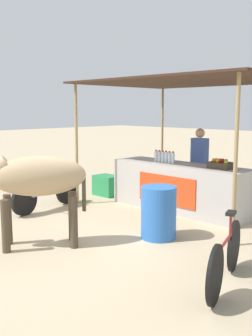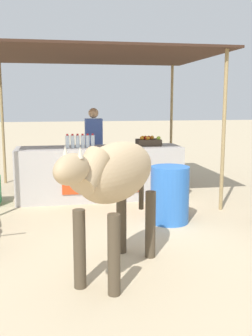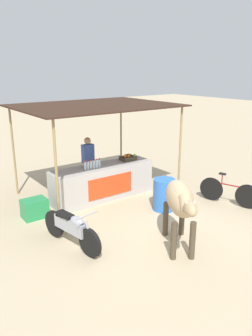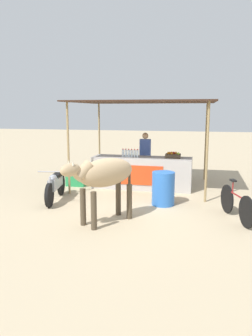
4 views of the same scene
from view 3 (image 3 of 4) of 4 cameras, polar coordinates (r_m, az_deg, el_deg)
The scene contains 11 objects.
ground_plane at distance 7.91m, azimuth 4.69°, elevation -9.98°, with size 60.00×60.00×0.00m, color tan.
stall_counter at distance 9.35m, azimuth -4.08°, elevation -2.43°, with size 3.00×0.82×0.96m.
stall_awning at distance 9.14m, azimuth -5.39°, elevation 10.28°, with size 4.20×3.20×2.63m.
water_bottle_row at distance 8.96m, azimuth -5.89°, elevation 0.64°, with size 0.52×0.07×0.25m.
fruit_crate at distance 9.73m, azimuth 0.33°, elevation 1.81°, with size 0.44×0.32×0.18m.
vendor_behind_counter at distance 9.85m, azimuth -6.59°, elevation 0.75°, with size 0.34×0.22×1.65m.
cooler_box at distance 8.51m, azimuth -15.63°, elevation -6.80°, with size 0.60×0.44×0.48m, color #268C4C.
water_barrel at distance 8.64m, azimuth 6.63°, elevation -4.60°, with size 0.57×0.57×0.84m, color blue.
cow at distance 6.66m, azimuth 9.42°, elevation -5.75°, with size 1.32×1.71×1.44m.
motorcycle_parked at distance 6.96m, azimuth -9.48°, elevation -10.19°, with size 0.57×1.79×0.90m.
bicycle_leaning at distance 9.38m, azimuth 17.45°, elevation -4.01°, with size 0.56×1.59×0.85m.
Camera 3 is at (-4.68, -5.29, 3.58)m, focal length 35.00 mm.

